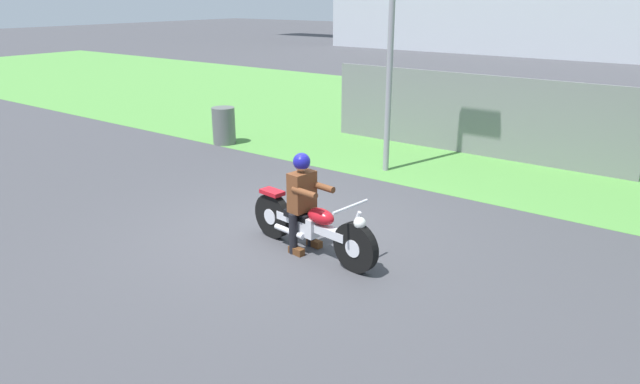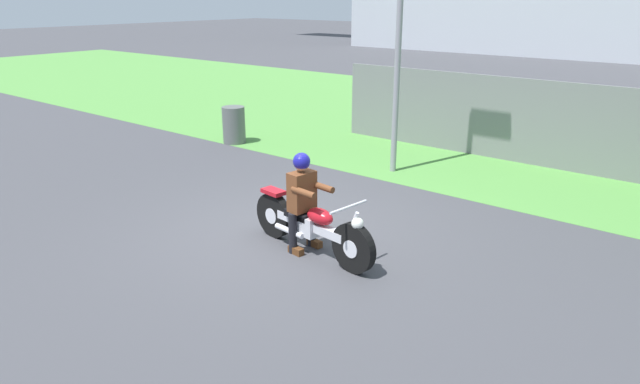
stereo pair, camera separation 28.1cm
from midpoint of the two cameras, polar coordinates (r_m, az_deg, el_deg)
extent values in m
plane|color=#424247|center=(8.64, -4.68, -4.19)|extent=(120.00, 120.00, 0.00)
cube|color=#549342|center=(16.30, 16.91, 6.32)|extent=(60.00, 12.00, 0.01)
cylinder|color=black|center=(7.35, 2.52, -5.62)|extent=(0.69, 0.21, 0.68)
cylinder|color=silver|center=(7.35, 2.52, -5.62)|extent=(0.25, 0.17, 0.24)
cylinder|color=black|center=(8.41, -5.74, -2.40)|extent=(0.69, 0.21, 0.68)
cylinder|color=silver|center=(8.41, -5.74, -2.40)|extent=(0.25, 0.17, 0.24)
cube|color=silver|center=(7.82, -1.90, -3.37)|extent=(1.29, 0.30, 0.12)
cube|color=silver|center=(7.86, -2.16, -3.41)|extent=(0.35, 0.28, 0.28)
ellipsoid|color=#B2141E|center=(7.64, -0.97, -2.49)|extent=(0.47, 0.29, 0.22)
cube|color=black|center=(7.93, -3.02, -2.28)|extent=(0.47, 0.29, 0.10)
cube|color=#B2141E|center=(8.28, -5.82, -0.02)|extent=(0.38, 0.24, 0.06)
cylinder|color=silver|center=(7.28, 2.25, -3.72)|extent=(0.26, 0.08, 0.53)
cylinder|color=silver|center=(7.20, 1.98, -1.49)|extent=(0.12, 0.66, 0.04)
sphere|color=white|center=(7.17, 2.92, -3.15)|extent=(0.16, 0.16, 0.16)
cylinder|color=silver|center=(7.99, -4.12, -4.00)|extent=(0.56, 0.15, 0.08)
cylinder|color=black|center=(8.11, -1.88, -3.49)|extent=(0.12, 0.12, 0.59)
cube|color=#593319|center=(8.17, -1.56, -5.19)|extent=(0.25, 0.13, 0.10)
cylinder|color=black|center=(7.88, -3.75, -4.22)|extent=(0.12, 0.12, 0.59)
cube|color=#593319|center=(7.94, -3.42, -5.96)|extent=(0.25, 0.13, 0.10)
cube|color=brown|center=(7.78, -2.87, 0.04)|extent=(0.27, 0.40, 0.56)
cylinder|color=brown|center=(7.72, -0.84, 0.53)|extent=(0.43, 0.14, 0.09)
cylinder|color=brown|center=(7.50, -2.66, -0.07)|extent=(0.43, 0.14, 0.09)
sphere|color=tan|center=(7.66, -2.92, 2.87)|extent=(0.20, 0.20, 0.20)
sphere|color=navy|center=(7.65, -2.92, 3.08)|extent=(0.24, 0.24, 0.24)
cylinder|color=gray|center=(11.25, 6.48, 16.34)|extent=(0.12, 0.12, 5.75)
cylinder|color=#595E5B|center=(13.94, -10.27, 6.61)|extent=(0.55, 0.55, 0.89)
cube|color=slate|center=(13.15, 14.44, 7.58)|extent=(7.00, 0.06, 1.80)
camera|label=1|loc=(0.14, -91.03, -0.36)|focal=31.66mm
camera|label=2|loc=(0.14, 88.97, 0.36)|focal=31.66mm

